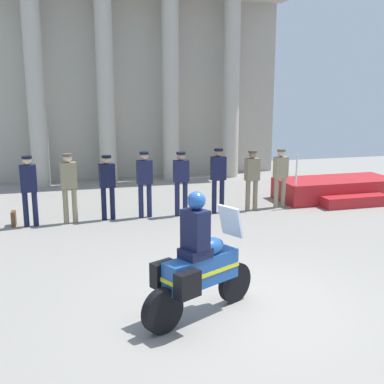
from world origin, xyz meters
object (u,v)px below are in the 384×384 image
object	(u,v)px
briefcase_on_ground	(14,219)
reviewing_stand	(337,190)
motorcycle_with_rider	(198,266)
officer_in_row_2	(107,182)
officer_in_row_6	(252,175)
officer_in_row_4	(181,178)
officer_in_row_5	(218,175)
officer_in_row_3	(145,179)
officer_in_row_1	(69,183)
officer_in_row_7	(281,173)
officer_in_row_0	(29,185)

from	to	relation	value
briefcase_on_ground	reviewing_stand	bearing A→B (deg)	2.44
reviewing_stand	motorcycle_with_rider	world-z (taller)	motorcycle_with_rider
officer_in_row_2	officer_in_row_6	xyz separation A→B (m)	(3.91, -0.11, 0.00)
officer_in_row_4	officer_in_row_5	bearing A→B (deg)	172.87
officer_in_row_3	officer_in_row_1	bearing A→B (deg)	-4.67
officer_in_row_3	officer_in_row_4	bearing A→B (deg)	169.51
motorcycle_with_rider	officer_in_row_7	bearing A→B (deg)	27.94
officer_in_row_0	officer_in_row_4	bearing A→B (deg)	173.92
reviewing_stand	officer_in_row_7	bearing A→B (deg)	-168.94
officer_in_row_2	officer_in_row_7	distance (m)	4.84
officer_in_row_2	officer_in_row_6	size ratio (longest dim) A/B	1.00
reviewing_stand	officer_in_row_7	world-z (taller)	officer_in_row_7
officer_in_row_3	officer_in_row_6	xyz separation A→B (m)	(2.96, -0.09, -0.03)
officer_in_row_4	briefcase_on_ground	size ratio (longest dim) A/B	4.72
officer_in_row_2	officer_in_row_7	world-z (taller)	officer_in_row_2
motorcycle_with_rider	briefcase_on_ground	xyz separation A→B (m)	(-3.03, 5.81, -0.61)
officer_in_row_5	officer_in_row_6	xyz separation A→B (m)	(0.98, -0.00, -0.05)
motorcycle_with_rider	briefcase_on_ground	size ratio (longest dim) A/B	5.34
officer_in_row_1	officer_in_row_6	distance (m)	4.86
officer_in_row_3	briefcase_on_ground	world-z (taller)	officer_in_row_3
officer_in_row_2	officer_in_row_6	world-z (taller)	officer_in_row_6
officer_in_row_2	officer_in_row_5	size ratio (longest dim) A/B	0.95
officer_in_row_3	officer_in_row_2	bearing A→B (deg)	-7.77
officer_in_row_3	motorcycle_with_rider	world-z (taller)	motorcycle_with_rider
officer_in_row_3	officer_in_row_7	xyz separation A→B (m)	(3.88, 0.06, -0.04)
officer_in_row_6	briefcase_on_ground	bearing A→B (deg)	-7.75
officer_in_row_7	officer_in_row_4	bearing A→B (deg)	-3.72
officer_in_row_3	motorcycle_with_rider	distance (m)	5.74
reviewing_stand	officer_in_row_1	size ratio (longest dim) A/B	2.05
officer_in_row_4	motorcycle_with_rider	bearing A→B (deg)	71.85
officer_in_row_1	briefcase_on_ground	size ratio (longest dim) A/B	4.88
officer_in_row_6	briefcase_on_ground	size ratio (longest dim) A/B	4.65
officer_in_row_2	officer_in_row_3	bearing A→B (deg)	172.23
officer_in_row_4	motorcycle_with_rider	xyz separation A→B (m)	(-1.19, -5.66, -0.21)
officer_in_row_5	officer_in_row_7	xyz separation A→B (m)	(1.90, 0.14, -0.06)
officer_in_row_4	officer_in_row_5	world-z (taller)	officer_in_row_5
motorcycle_with_rider	briefcase_on_ground	world-z (taller)	motorcycle_with_rider
reviewing_stand	officer_in_row_7	xyz separation A→B (m)	(-2.11, -0.41, 0.68)
officer_in_row_6	motorcycle_with_rider	size ratio (longest dim) A/B	0.87
motorcycle_with_rider	officer_in_row_6	bearing A→B (deg)	33.87
reviewing_stand	officer_in_row_7	size ratio (longest dim) A/B	2.17
officer_in_row_1	officer_in_row_7	size ratio (longest dim) A/B	1.06
officer_in_row_2	briefcase_on_ground	world-z (taller)	officer_in_row_2
officer_in_row_5	officer_in_row_0	bearing A→B (deg)	-6.31
officer_in_row_1	officer_in_row_4	bearing A→B (deg)	173.38
officer_in_row_2	officer_in_row_4	world-z (taller)	officer_in_row_4
officer_in_row_3	officer_in_row_5	size ratio (longest dim) A/B	0.98
officer_in_row_2	officer_in_row_7	xyz separation A→B (m)	(4.84, 0.03, -0.01)
officer_in_row_3	officer_in_row_4	xyz separation A→B (m)	(0.96, -0.07, -0.02)
officer_in_row_1	briefcase_on_ground	distance (m)	1.61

